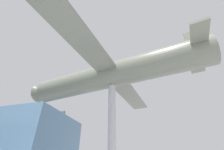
# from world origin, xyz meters

# --- Properties ---
(glass_pavilion_right) EXTENTS (10.69, 14.47, 9.39)m
(glass_pavilion_right) POSITION_xyz_m (9.14, 16.55, 4.40)
(glass_pavilion_right) COLOR slate
(glass_pavilion_right) RESTS_ON ground_plane
(support_pylon_central) EXTENTS (0.56, 0.56, 7.59)m
(support_pylon_central) POSITION_xyz_m (0.00, 0.00, 3.79)
(support_pylon_central) COLOR #B7B7BC
(support_pylon_central) RESTS_ON ground_plane
(suspended_airplane) EXTENTS (17.35, 16.30, 3.14)m
(suspended_airplane) POSITION_xyz_m (0.04, 0.22, 8.65)
(suspended_airplane) COLOR slate
(suspended_airplane) RESTS_ON support_pylon_central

